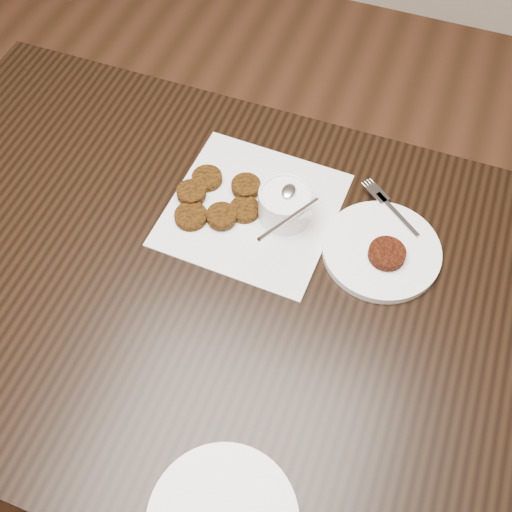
{
  "coord_description": "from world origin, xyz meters",
  "views": [
    {
      "loc": [
        0.27,
        -0.37,
        1.62
      ],
      "look_at": [
        0.08,
        0.12,
        0.8
      ],
      "focal_mm": 42.22,
      "sensor_mm": 36.0,
      "label": 1
    }
  ],
  "objects_px": {
    "table": "(226,368)",
    "plate_with_patty": "(382,248)",
    "sauce_ramekin": "(285,193)",
    "napkin": "(253,210)"
  },
  "relations": [
    {
      "from": "sauce_ramekin",
      "to": "table",
      "type": "bearing_deg",
      "value": -110.31
    },
    {
      "from": "table",
      "to": "sauce_ramekin",
      "type": "bearing_deg",
      "value": 69.69
    },
    {
      "from": "table",
      "to": "napkin",
      "type": "distance_m",
      "value": 0.41
    },
    {
      "from": "plate_with_patty",
      "to": "sauce_ramekin",
      "type": "bearing_deg",
      "value": 175.51
    },
    {
      "from": "table",
      "to": "sauce_ramekin",
      "type": "xyz_separation_m",
      "value": [
        0.06,
        0.17,
        0.44
      ]
    },
    {
      "from": "table",
      "to": "sauce_ramekin",
      "type": "height_order",
      "value": "sauce_ramekin"
    },
    {
      "from": "table",
      "to": "plate_with_patty",
      "type": "relative_size",
      "value": 6.44
    },
    {
      "from": "sauce_ramekin",
      "to": "plate_with_patty",
      "type": "xyz_separation_m",
      "value": [
        0.18,
        -0.01,
        -0.05
      ]
    },
    {
      "from": "plate_with_patty",
      "to": "table",
      "type": "bearing_deg",
      "value": -147.82
    },
    {
      "from": "sauce_ramekin",
      "to": "plate_with_patty",
      "type": "height_order",
      "value": "sauce_ramekin"
    }
  ]
}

